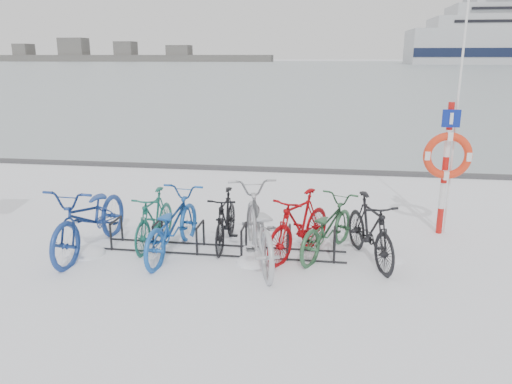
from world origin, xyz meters
name	(u,v)px	position (x,y,z in m)	size (l,w,h in m)	color
ground	(222,251)	(0.00, 0.00, 0.00)	(900.00, 900.00, 0.00)	white
ice_sheet	(328,66)	(0.00, 155.00, 0.01)	(400.00, 298.00, 0.02)	#A9B8BF
quay_edge	(268,169)	(0.00, 5.90, 0.05)	(400.00, 0.25, 0.10)	#3F3F42
bike_rack	(222,241)	(0.00, 0.00, 0.18)	(4.00, 0.48, 0.46)	black
lifebuoy_station	(448,156)	(3.67, 1.37, 1.42)	(0.81, 0.23, 4.23)	red
shoreline	(105,56)	(-122.02, 260.00, 2.79)	(180.00, 12.00, 9.50)	#484848
bike_0	(91,215)	(-2.10, -0.24, 0.59)	(0.79, 2.26, 1.18)	navy
bike_1	(154,217)	(-1.19, 0.16, 0.48)	(0.45, 1.59, 0.96)	#175B4C
bike_2	(172,222)	(-0.77, -0.19, 0.52)	(0.69, 1.99, 1.04)	#1A54AB
bike_3	(226,217)	(0.00, 0.33, 0.48)	(0.45, 1.59, 0.96)	black
bike_4	(258,224)	(0.63, -0.27, 0.59)	(0.79, 2.26, 1.19)	#ADB0B5
bike_5	(299,223)	(1.24, 0.07, 0.53)	(0.50, 1.76, 1.06)	#9A060B
bike_6	(327,225)	(1.67, 0.19, 0.47)	(0.63, 1.80, 0.94)	#2C5937
bike_7	(370,228)	(2.33, 0.01, 0.53)	(0.50, 1.76, 1.06)	black
snow_drifts	(208,253)	(-0.21, -0.11, 0.00)	(5.30, 1.59, 0.21)	white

